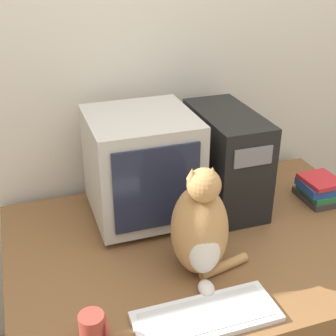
% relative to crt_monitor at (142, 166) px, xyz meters
% --- Properties ---
extents(wall_back, '(7.00, 0.05, 2.50)m').
position_rel_crt_monitor_xyz_m(wall_back, '(0.18, 0.32, 0.30)').
color(wall_back, beige).
rests_on(wall_back, ground_plane).
extents(desk, '(1.45, 0.98, 0.73)m').
position_rel_crt_monitor_xyz_m(desk, '(0.18, -0.24, -0.59)').
color(desk, brown).
rests_on(desk, ground_plane).
extents(crt_monitor, '(0.39, 0.40, 0.43)m').
position_rel_crt_monitor_xyz_m(crt_monitor, '(0.00, 0.00, 0.00)').
color(crt_monitor, '#BCB7AD').
rests_on(crt_monitor, desk).
extents(computer_tower, '(0.22, 0.44, 0.40)m').
position_rel_crt_monitor_xyz_m(computer_tower, '(0.35, -0.01, -0.02)').
color(computer_tower, black).
rests_on(computer_tower, desk).
extents(keyboard, '(0.43, 0.17, 0.02)m').
position_rel_crt_monitor_xyz_m(keyboard, '(0.02, -0.61, -0.21)').
color(keyboard, silver).
rests_on(keyboard, desk).
extents(cat, '(0.28, 0.28, 0.40)m').
position_rel_crt_monitor_xyz_m(cat, '(0.08, -0.39, -0.05)').
color(cat, '#B7844C').
rests_on(cat, desk).
extents(book_stack, '(0.16, 0.19, 0.11)m').
position_rel_crt_monitor_xyz_m(book_stack, '(0.74, -0.13, -0.17)').
color(book_stack, '#383333').
rests_on(book_stack, desk).
extents(pen, '(0.15, 0.02, 0.01)m').
position_rel_crt_monitor_xyz_m(pen, '(-0.10, -0.55, -0.22)').
color(pen, maroon).
rests_on(pen, desk).
extents(mug, '(0.08, 0.07, 0.10)m').
position_rel_crt_monitor_xyz_m(mug, '(-0.31, -0.59, -0.17)').
color(mug, '#9E382D').
rests_on(mug, desk).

